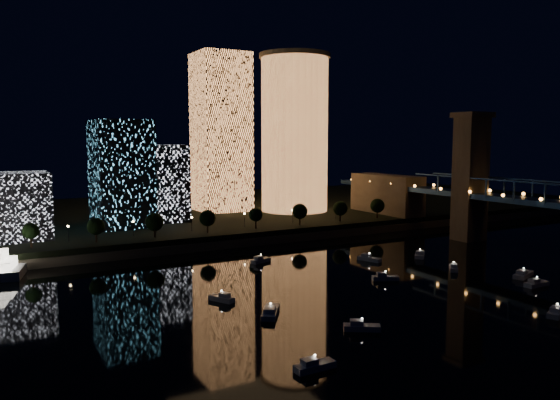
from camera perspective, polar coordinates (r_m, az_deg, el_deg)
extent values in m
plane|color=black|center=(149.36, 16.48, -9.24)|extent=(520.00, 520.00, 0.00)
cube|color=black|center=(282.64, -7.21, -1.26)|extent=(420.00, 160.00, 5.00)
cube|color=#6B5E4C|center=(213.08, 0.60, -3.94)|extent=(420.00, 6.00, 3.00)
cylinder|color=#FF9A51|center=(264.87, 1.53, 6.75)|extent=(32.00, 32.00, 73.04)
cylinder|color=#6B5E4C|center=(267.83, 1.55, 14.80)|extent=(34.00, 34.00, 2.00)
cube|color=#FF9A51|center=(268.38, -6.18, 7.01)|extent=(23.83, 23.83, 75.81)
cube|color=silver|center=(237.31, -13.19, 1.72)|extent=(26.26, 22.22, 32.31)
cube|color=#4FB0D8|center=(227.72, -16.28, 2.70)|extent=(21.10, 27.43, 42.20)
cube|color=silver|center=(210.22, -26.06, -0.56)|extent=(23.20, 21.09, 23.20)
cube|color=#6B5E4C|center=(226.27, 19.26, 2.05)|extent=(11.00, 9.00, 48.00)
cube|color=#6B5E4C|center=(225.97, 19.49, 8.38)|extent=(13.00, 11.00, 2.00)
cube|color=#6B5E4C|center=(263.23, 11.04, 0.09)|extent=(12.00, 40.00, 23.00)
cube|color=navy|center=(199.07, 26.42, 0.49)|extent=(0.50, 0.50, 7.00)
cube|color=navy|center=(213.56, 21.13, 1.07)|extent=(0.50, 0.50, 7.00)
cube|color=navy|center=(229.64, 16.54, 1.57)|extent=(0.50, 0.50, 7.00)
sphere|color=#FF9438|center=(219.19, 19.23, 0.82)|extent=(1.20, 1.20, 1.20)
sphere|color=#FF9438|center=(251.33, 11.58, 1.70)|extent=(1.20, 1.20, 1.20)
cube|color=silver|center=(181.69, 9.32, -6.11)|extent=(5.28, 8.30, 1.20)
cube|color=silver|center=(182.04, 9.00, -5.72)|extent=(2.94, 3.34, 1.00)
sphere|color=white|center=(181.28, 9.33, -5.49)|extent=(0.36, 0.36, 0.36)
cube|color=silver|center=(98.09, 3.66, -16.96)|extent=(7.53, 2.54, 1.20)
cube|color=silver|center=(97.09, 3.09, -16.51)|extent=(2.66, 2.00, 1.00)
sphere|color=white|center=(97.32, 3.67, -15.88)|extent=(0.36, 0.36, 0.36)
cube|color=silver|center=(164.38, 25.23, -7.95)|extent=(7.76, 2.66, 1.20)
cube|color=silver|center=(163.19, 25.02, -7.64)|extent=(2.75, 2.07, 1.00)
sphere|color=white|center=(163.92, 25.26, -7.27)|extent=(0.36, 0.36, 0.36)
cube|color=silver|center=(157.97, 10.96, -8.02)|extent=(7.66, 5.28, 1.20)
cube|color=silver|center=(157.44, 10.57, -7.65)|extent=(3.15, 2.83, 1.00)
sphere|color=white|center=(157.49, 10.97, -7.31)|extent=(0.36, 0.36, 0.36)
cube|color=silver|center=(140.16, 26.98, -10.45)|extent=(8.52, 5.32, 1.20)
cube|color=silver|center=(138.72, 26.88, -10.14)|extent=(3.41, 2.99, 1.00)
sphere|color=white|center=(139.62, 27.02, -9.66)|extent=(0.36, 0.36, 0.36)
cube|color=silver|center=(117.32, 8.56, -13.05)|extent=(7.65, 6.13, 1.20)
cube|color=silver|center=(116.88, 8.00, -12.55)|extent=(3.28, 3.08, 1.00)
sphere|color=white|center=(116.68, 8.58, -12.12)|extent=(0.36, 0.36, 0.36)
cube|color=silver|center=(125.80, -0.99, -11.64)|extent=(8.23, 9.92, 1.20)
cube|color=silver|center=(124.07, -1.07, -11.36)|extent=(4.08, 4.31, 1.00)
sphere|color=white|center=(125.20, -0.99, -10.76)|extent=(0.36, 0.36, 0.36)
cube|color=silver|center=(174.82, 17.68, -6.81)|extent=(6.23, 6.52, 1.20)
cube|color=silver|center=(173.58, 17.72, -6.54)|extent=(2.93, 2.97, 1.00)
sphere|color=white|center=(174.39, 17.70, -6.17)|extent=(0.36, 0.36, 0.36)
cube|color=silver|center=(173.72, 24.08, -7.15)|extent=(9.84, 6.00, 1.20)
cube|color=silver|center=(172.17, 23.95, -6.89)|extent=(3.91, 3.41, 1.00)
sphere|color=white|center=(173.29, 24.11, -6.51)|extent=(0.36, 0.36, 0.36)
cube|color=silver|center=(177.22, -2.02, -6.34)|extent=(7.65, 4.76, 1.20)
cube|color=silver|center=(176.20, -2.26, -6.05)|extent=(3.06, 2.67, 1.00)
sphere|color=white|center=(176.79, -2.02, -5.71)|extent=(0.36, 0.36, 0.36)
cube|color=silver|center=(191.42, 14.40, -5.59)|extent=(8.61, 8.50, 1.20)
cube|color=silver|center=(189.85, 14.39, -5.35)|extent=(3.96, 3.95, 1.00)
sphere|color=white|center=(191.03, 14.41, -5.00)|extent=(0.36, 0.36, 0.36)
cube|color=silver|center=(136.52, -6.13, -10.22)|extent=(5.06, 7.05, 1.20)
cube|color=silver|center=(135.59, -5.80, -9.85)|extent=(2.67, 2.93, 1.00)
sphere|color=white|center=(135.97, -6.14, -9.42)|extent=(0.36, 0.36, 0.36)
cylinder|color=black|center=(191.72, -24.56, -4.00)|extent=(0.70, 0.70, 4.00)
sphere|color=black|center=(191.16, -24.61, -2.96)|extent=(5.21, 5.21, 5.21)
cylinder|color=black|center=(194.13, -18.66, -3.63)|extent=(0.70, 0.70, 4.00)
sphere|color=black|center=(193.58, -18.69, -2.61)|extent=(5.88, 5.88, 5.88)
cylinder|color=black|center=(198.54, -12.96, -3.25)|extent=(0.70, 0.70, 4.00)
sphere|color=black|center=(198.00, -12.99, -2.25)|extent=(6.47, 6.47, 6.47)
cylinder|color=black|center=(204.81, -7.57, -2.85)|extent=(0.70, 0.70, 4.00)
sphere|color=black|center=(204.29, -7.59, -1.88)|extent=(6.13, 6.13, 6.13)
cylinder|color=black|center=(212.78, -2.55, -2.46)|extent=(0.70, 0.70, 4.00)
sphere|color=black|center=(212.28, -2.55, -1.53)|extent=(5.42, 5.42, 5.42)
cylinder|color=black|center=(222.28, 2.08, -2.09)|extent=(0.70, 0.70, 4.00)
sphere|color=black|center=(221.80, 2.08, -1.19)|extent=(6.29, 6.29, 6.29)
cylinder|color=black|center=(233.10, 6.30, -1.73)|extent=(0.70, 0.70, 4.00)
sphere|color=black|center=(232.65, 6.31, -0.88)|extent=(6.19, 6.19, 6.19)
cylinder|color=black|center=(245.09, 10.13, -1.40)|extent=(0.70, 0.70, 4.00)
sphere|color=black|center=(244.65, 10.14, -0.59)|extent=(6.29, 6.29, 6.29)
cylinder|color=black|center=(198.71, -21.25, -3.36)|extent=(0.24, 0.24, 5.00)
sphere|color=#FFCC7F|center=(198.28, -21.28, -2.57)|extent=(0.70, 0.70, 0.70)
cylinder|color=black|center=(202.68, -15.07, -2.97)|extent=(0.24, 0.24, 5.00)
sphere|color=#FFCC7F|center=(202.26, -15.09, -2.19)|extent=(0.70, 0.70, 0.70)
cylinder|color=black|center=(208.91, -9.20, -2.56)|extent=(0.24, 0.24, 5.00)
sphere|color=#FFCC7F|center=(208.50, -9.21, -1.80)|extent=(0.70, 0.70, 0.70)
cylinder|color=black|center=(217.20, -3.72, -2.16)|extent=(0.24, 0.24, 5.00)
sphere|color=#FFCC7F|center=(216.80, -3.73, -1.43)|extent=(0.70, 0.70, 0.70)
cylinder|color=black|center=(227.32, 1.30, -1.77)|extent=(0.24, 0.24, 5.00)
sphere|color=#FFCC7F|center=(226.94, 1.30, -1.07)|extent=(0.70, 0.70, 0.70)
cylinder|color=black|center=(239.04, 5.87, -1.40)|extent=(0.24, 0.24, 5.00)
sphere|color=#FFCC7F|center=(238.69, 5.87, -0.74)|extent=(0.70, 0.70, 0.70)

